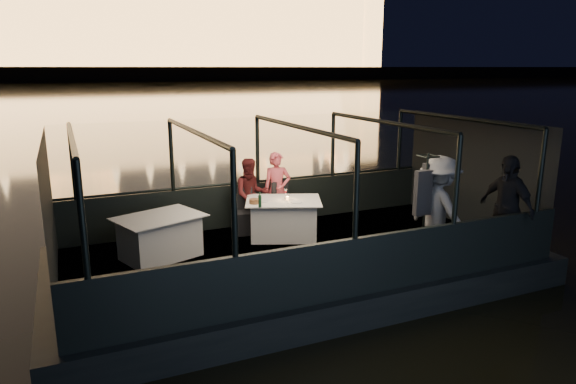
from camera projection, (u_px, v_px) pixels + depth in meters
name	position (u px, v px, depth m)	size (l,w,h in m)	color
river_water	(85.00, 92.00, 80.68)	(500.00, 500.00, 0.00)	black
boat_hull	(297.00, 278.00, 9.48)	(8.60, 4.40, 1.00)	black
boat_deck	(297.00, 254.00, 9.37)	(8.00, 4.00, 0.04)	black
gunwale_port	(258.00, 203.00, 11.04)	(8.00, 0.08, 0.90)	black
gunwale_starboard	(354.00, 267.00, 7.48)	(8.00, 0.08, 0.90)	black
cabin_glass_port	(257.00, 150.00, 10.77)	(8.00, 0.02, 1.40)	#99B2B2
cabin_glass_starboard	(356.00, 191.00, 7.21)	(8.00, 0.02, 1.40)	#99B2B2
cabin_roof_glass	(297.00, 127.00, 8.82)	(8.00, 4.00, 0.02)	#99B2B2
end_wall_fore	(50.00, 217.00, 7.53)	(0.02, 4.00, 2.30)	black
end_wall_aft	(472.00, 173.00, 10.66)	(0.02, 4.00, 2.30)	black
canopy_ribs	(297.00, 191.00, 9.09)	(8.00, 4.00, 2.30)	black
embankment	(68.00, 75.00, 196.13)	(400.00, 140.00, 6.00)	#423D33
dining_table_central	(283.00, 219.00, 10.12)	(1.45, 1.05, 0.77)	white
dining_table_aft	(160.00, 237.00, 9.04)	(1.43, 1.04, 0.76)	white
chair_port_left	(245.00, 212.00, 10.36)	(0.42, 0.42, 0.91)	black
chair_port_right	(284.00, 208.00, 10.62)	(0.46, 0.46, 0.98)	black
coat_stand	(424.00, 213.00, 8.64)	(0.54, 0.43, 1.93)	black
person_woman_coral	(277.00, 192.00, 10.73)	(0.57, 0.38, 1.59)	#CB4953
person_man_maroon	(251.00, 195.00, 10.51)	(0.72, 0.56, 1.50)	#451314
passenger_stripe	(439.00, 214.00, 8.74)	(1.21, 0.68, 1.87)	silver
passenger_dark	(505.00, 212.00, 8.90)	(1.09, 0.46, 1.86)	black
wine_bottle	(260.00, 199.00, 9.49)	(0.06, 0.06, 0.28)	#163C22
bread_basket	(255.00, 201.00, 9.78)	(0.21, 0.21, 0.08)	brown
amber_candle	(288.00, 198.00, 10.03)	(0.05, 0.05, 0.07)	#FF9B3F
plate_near	(296.00, 202.00, 9.85)	(0.23, 0.23, 0.01)	white
plate_far	(263.00, 201.00, 9.93)	(0.21, 0.21, 0.01)	silver
wine_glass_white	(259.00, 202.00, 9.53)	(0.07, 0.07, 0.19)	silver
wine_glass_red	(286.00, 194.00, 10.13)	(0.06, 0.06, 0.18)	silver
wine_glass_empty	(289.00, 198.00, 9.78)	(0.06, 0.06, 0.18)	silver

